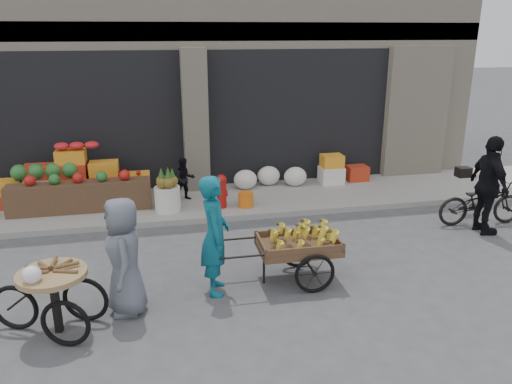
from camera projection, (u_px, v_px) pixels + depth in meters
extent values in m
plane|color=#424244|center=(235.00, 300.00, 7.03)|extent=(80.00, 80.00, 0.00)
cube|color=gray|center=(202.00, 203.00, 10.83)|extent=(18.00, 2.20, 0.12)
cube|color=beige|center=(181.00, 35.00, 13.57)|extent=(14.00, 6.00, 7.00)
cube|color=gray|center=(190.00, 31.00, 10.89)|extent=(14.00, 0.30, 0.40)
cube|color=black|center=(85.00, 119.00, 11.60)|extent=(4.40, 1.60, 3.10)
cube|color=black|center=(289.00, 112.00, 12.59)|extent=(4.40, 1.60, 3.10)
cube|color=beige|center=(195.00, 121.00, 11.30)|extent=(0.55, 0.80, 3.22)
cube|color=brown|center=(80.00, 197.00, 10.08)|extent=(2.80, 0.45, 0.60)
sphere|color=#1E5923|center=(45.00, 171.00, 10.27)|extent=(0.34, 0.34, 0.34)
cylinder|color=silver|center=(168.00, 199.00, 10.12)|extent=(0.52, 0.52, 0.50)
cylinder|color=#A5140F|center=(222.00, 194.00, 10.28)|extent=(0.20, 0.20, 0.56)
sphere|color=#A5140F|center=(221.00, 180.00, 10.18)|extent=(0.22, 0.22, 0.22)
cylinder|color=orange|center=(246.00, 200.00, 10.38)|extent=(0.32, 0.32, 0.30)
ellipsoid|color=silver|center=(271.00, 178.00, 11.64)|extent=(1.70, 0.60, 0.44)
imported|color=black|center=(185.00, 179.00, 10.69)|extent=(0.51, 0.43, 0.93)
cube|color=brown|center=(298.00, 247.00, 7.44)|extent=(1.20, 0.79, 0.11)
torus|color=black|center=(315.00, 274.00, 7.15)|extent=(0.60, 0.06, 0.60)
torus|color=black|center=(299.00, 250.00, 7.94)|extent=(0.60, 0.06, 0.60)
cylinder|color=black|center=(264.00, 268.00, 7.43)|extent=(0.04, 0.04, 0.49)
imported|color=#0E5B6E|center=(215.00, 235.00, 7.02)|extent=(0.49, 0.68, 1.75)
cylinder|color=#9E7F51|center=(52.00, 275.00, 6.06)|extent=(1.06, 1.06, 0.07)
cube|color=black|center=(56.00, 303.00, 6.18)|extent=(0.10, 0.10, 0.80)
torus|color=black|center=(66.00, 323.00, 5.92)|extent=(0.61, 0.25, 0.62)
torus|color=black|center=(86.00, 299.00, 6.45)|extent=(0.61, 0.25, 0.62)
torus|color=black|center=(15.00, 307.00, 6.26)|extent=(0.61, 0.25, 0.62)
imported|color=slate|center=(124.00, 257.00, 6.52)|extent=(0.57, 0.82, 1.61)
imported|color=black|center=(481.00, 202.00, 9.66)|extent=(1.75, 0.72, 0.90)
imported|color=black|center=(489.00, 186.00, 9.11)|extent=(0.53, 1.11, 1.84)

